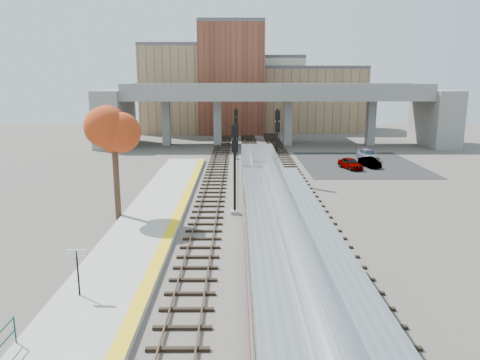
# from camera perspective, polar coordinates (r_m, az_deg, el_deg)

# --- Properties ---
(ground) EXTENTS (160.00, 160.00, 0.00)m
(ground) POSITION_cam_1_polar(r_m,az_deg,el_deg) (30.08, 1.41, -7.70)
(ground) COLOR #47423D
(ground) RESTS_ON ground
(platform) EXTENTS (4.50, 60.00, 0.35)m
(platform) POSITION_cam_1_polar(r_m,az_deg,el_deg) (30.67, -12.37, -7.24)
(platform) COLOR #9E9E99
(platform) RESTS_ON ground
(yellow_strip) EXTENTS (0.70, 60.00, 0.01)m
(yellow_strip) POSITION_cam_1_polar(r_m,az_deg,el_deg) (30.28, -8.84, -7.00)
(yellow_strip) COLOR yellow
(yellow_strip) RESTS_ON platform
(tracks) EXTENTS (10.70, 95.00, 0.25)m
(tracks) POSITION_cam_1_polar(r_m,az_deg,el_deg) (42.05, 2.18, -1.76)
(tracks) COLOR black
(tracks) RESTS_ON ground
(overpass) EXTENTS (54.00, 12.00, 9.50)m
(overpass) POSITION_cam_1_polar(r_m,az_deg,el_deg) (73.62, 4.26, 8.78)
(overpass) COLOR slate
(overpass) RESTS_ON ground
(buildings_far) EXTENTS (43.00, 21.00, 20.60)m
(buildings_far) POSITION_cam_1_polar(r_m,az_deg,el_deg) (94.88, 1.00, 10.85)
(buildings_far) COLOR #967A57
(buildings_far) RESTS_ON ground
(parking_lot) EXTENTS (14.00, 18.00, 0.04)m
(parking_lot) POSITION_cam_1_polar(r_m,az_deg,el_deg) (59.09, 14.29, 1.91)
(parking_lot) COLOR black
(parking_lot) RESTS_ON ground
(locomotive) EXTENTS (3.02, 19.05, 4.10)m
(locomotive) POSITION_cam_1_polar(r_m,az_deg,el_deg) (37.39, 2.59, -0.08)
(locomotive) COLOR #A8AAB2
(locomotive) RESTS_ON ground
(coach) EXTENTS (3.03, 25.00, 5.00)m
(coach) POSITION_cam_1_polar(r_m,az_deg,el_deg) (15.88, 6.81, -15.94)
(coach) COLOR #A8AAB2
(coach) RESTS_ON ground
(signal_mast_near) EXTENTS (0.60, 0.64, 7.04)m
(signal_mast_near) POSITION_cam_1_polar(r_m,az_deg,el_deg) (35.37, -0.65, 1.23)
(signal_mast_near) COLOR #9E9E99
(signal_mast_near) RESTS_ON ground
(signal_mast_mid) EXTENTS (0.60, 0.64, 7.40)m
(signal_mast_mid) POSITION_cam_1_polar(r_m,az_deg,el_deg) (46.36, 4.51, 4.15)
(signal_mast_mid) COLOR #9E9E99
(signal_mast_mid) RESTS_ON ground
(signal_mast_far) EXTENTS (0.60, 0.64, 6.56)m
(signal_mast_far) POSITION_cam_1_polar(r_m,az_deg,el_deg) (60.02, -0.52, 5.48)
(signal_mast_far) COLOR #9E9E99
(signal_mast_far) RESTS_ON ground
(station_sign) EXTENTS (0.90, 0.08, 2.27)m
(station_sign) POSITION_cam_1_polar(r_m,az_deg,el_deg) (23.10, -19.23, -9.50)
(station_sign) COLOR black
(station_sign) RESTS_ON platform
(tree) EXTENTS (3.60, 3.60, 8.74)m
(tree) POSITION_cam_1_polar(r_m,az_deg,el_deg) (34.87, -15.14, 5.62)
(tree) COLOR #382619
(tree) RESTS_ON ground
(car_a) EXTENTS (2.59, 4.10, 1.30)m
(car_a) POSITION_cam_1_polar(r_m,az_deg,el_deg) (55.35, 13.31, 1.99)
(car_a) COLOR #99999E
(car_a) RESTS_ON parking_lot
(car_b) EXTENTS (2.07, 3.70, 1.16)m
(car_b) POSITION_cam_1_polar(r_m,az_deg,el_deg) (57.09, 15.53, 2.10)
(car_b) COLOR #99999E
(car_b) RESTS_ON parking_lot
(car_c) EXTENTS (2.23, 4.69, 1.32)m
(car_c) POSITION_cam_1_polar(r_m,az_deg,el_deg) (62.05, 15.32, 2.98)
(car_c) COLOR #99999E
(car_c) RESTS_ON parking_lot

